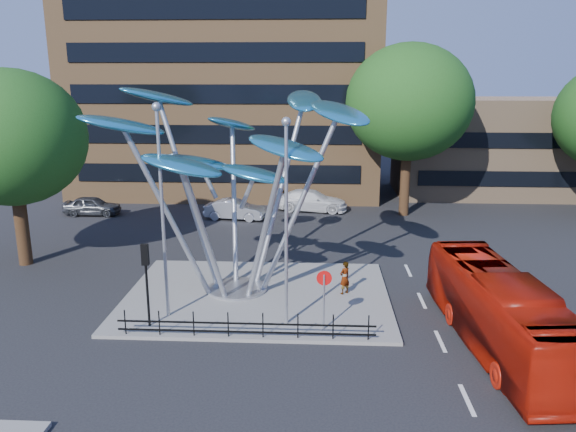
# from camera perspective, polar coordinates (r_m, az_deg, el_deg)

# --- Properties ---
(ground) EXTENTS (120.00, 120.00, 0.00)m
(ground) POSITION_cam_1_polar(r_m,az_deg,el_deg) (20.67, -2.07, -14.69)
(ground) COLOR black
(ground) RESTS_ON ground
(traffic_island) EXTENTS (12.00, 9.00, 0.15)m
(traffic_island) POSITION_cam_1_polar(r_m,az_deg,el_deg) (26.12, -3.12, -8.09)
(traffic_island) COLOR slate
(traffic_island) RESTS_ON ground
(brick_tower) EXTENTS (25.00, 15.00, 30.00)m
(brick_tower) POSITION_cam_1_polar(r_m,az_deg,el_deg) (50.83, -6.06, 19.87)
(brick_tower) COLOR olive
(brick_tower) RESTS_ON ground
(low_building_near) EXTENTS (15.00, 8.00, 8.00)m
(low_building_near) POSITION_cam_1_polar(r_m,az_deg,el_deg) (50.46, 19.61, 6.65)
(low_building_near) COLOR #A0805E
(low_building_near) RESTS_ON ground
(tree_right) EXTENTS (8.80, 8.80, 12.11)m
(tree_right) POSITION_cam_1_polar(r_m,az_deg,el_deg) (40.55, 12.21, 11.20)
(tree_right) COLOR black
(tree_right) RESTS_ON ground
(tree_left) EXTENTS (7.60, 7.60, 10.32)m
(tree_left) POSITION_cam_1_polar(r_m,az_deg,el_deg) (32.25, -26.31, 7.11)
(tree_left) COLOR black
(tree_left) RESTS_ON ground
(leaf_sculpture) EXTENTS (12.72, 9.54, 9.51)m
(leaf_sculpture) POSITION_cam_1_polar(r_m,az_deg,el_deg) (25.16, -5.61, 7.06)
(leaf_sculpture) COLOR #9EA0A5
(leaf_sculpture) RESTS_ON traffic_island
(street_lamp_left) EXTENTS (0.36, 0.36, 8.80)m
(street_lamp_left) POSITION_cam_1_polar(r_m,az_deg,el_deg) (22.85, -12.74, 2.18)
(street_lamp_left) COLOR #9EA0A5
(street_lamp_left) RESTS_ON traffic_island
(street_lamp_right) EXTENTS (0.36, 0.36, 8.30)m
(street_lamp_right) POSITION_cam_1_polar(r_m,az_deg,el_deg) (21.60, -0.18, 1.14)
(street_lamp_right) COLOR #9EA0A5
(street_lamp_right) RESTS_ON traffic_island
(traffic_light_island) EXTENTS (0.28, 0.18, 3.42)m
(traffic_light_island) POSITION_cam_1_polar(r_m,az_deg,el_deg) (22.80, -14.24, -5.10)
(traffic_light_island) COLOR black
(traffic_light_island) RESTS_ON traffic_island
(no_entry_sign_island) EXTENTS (0.60, 0.10, 2.45)m
(no_entry_sign_island) POSITION_cam_1_polar(r_m,az_deg,el_deg) (22.10, 3.68, -7.51)
(no_entry_sign_island) COLOR #9EA0A5
(no_entry_sign_island) RESTS_ON traffic_island
(pedestrian_railing_front) EXTENTS (10.00, 0.06, 1.00)m
(pedestrian_railing_front) POSITION_cam_1_polar(r_m,az_deg,el_deg) (22.02, -4.34, -11.19)
(pedestrian_railing_front) COLOR black
(pedestrian_railing_front) RESTS_ON traffic_island
(red_bus) EXTENTS (3.38, 10.64, 2.91)m
(red_bus) POSITION_cam_1_polar(r_m,az_deg,el_deg) (22.47, 20.71, -9.06)
(red_bus) COLOR #A41507
(red_bus) RESTS_ON ground
(pedestrian) EXTENTS (0.67, 0.65, 1.55)m
(pedestrian) POSITION_cam_1_polar(r_m,az_deg,el_deg) (25.98, 5.78, -6.25)
(pedestrian) COLOR gray
(pedestrian) RESTS_ON traffic_island
(parked_car_left) EXTENTS (4.08, 1.70, 1.38)m
(parked_car_left) POSITION_cam_1_polar(r_m,az_deg,el_deg) (43.06, -19.28, 0.99)
(parked_car_left) COLOR #3F4146
(parked_car_left) RESTS_ON ground
(parked_car_mid) EXTENTS (4.42, 2.07, 1.40)m
(parked_car_mid) POSITION_cam_1_polar(r_m,az_deg,el_deg) (39.66, -5.41, 0.67)
(parked_car_mid) COLOR #B0B2B8
(parked_car_mid) RESTS_ON ground
(parked_car_right) EXTENTS (5.58, 2.85, 1.55)m
(parked_car_right) POSITION_cam_1_polar(r_m,az_deg,el_deg) (41.95, 2.40, 1.58)
(parked_car_right) COLOR silver
(parked_car_right) RESTS_ON ground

